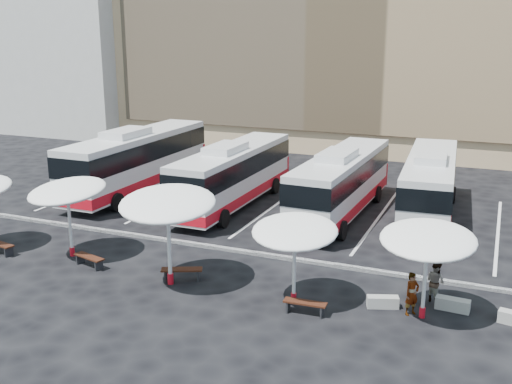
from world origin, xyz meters
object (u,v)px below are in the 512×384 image
at_px(bus_2, 341,181).
at_px(bus_3, 430,183).
at_px(sunshade_1, 67,191).
at_px(conc_bench_0, 383,302).
at_px(sunshade_3, 295,231).
at_px(wood_bench_2, 182,271).
at_px(passenger_1, 436,282).
at_px(bus_0, 138,159).
at_px(sunshade_2, 168,204).
at_px(passenger_0, 412,294).
at_px(wood_bench_1, 89,259).
at_px(wood_bench_0, 0,246).
at_px(wood_bench_3, 305,305).
at_px(conc_bench_1, 453,304).
at_px(bus_1, 233,173).
at_px(sunshade_4, 428,240).

xyz_separation_m(bus_2, bus_3, (4.44, 1.47, -0.01)).
xyz_separation_m(sunshade_1, conc_bench_0, (13.81, 0.15, -2.78)).
bearing_deg(sunshade_3, wood_bench_2, 177.83).
height_order(wood_bench_2, passenger_1, passenger_1).
bearing_deg(bus_0, sunshade_2, -51.77).
xyz_separation_m(sunshade_3, conc_bench_0, (3.12, 0.85, -2.55)).
relative_size(sunshade_3, passenger_0, 2.21).
bearing_deg(wood_bench_1, wood_bench_2, 3.20).
distance_m(sunshade_1, sunshade_3, 10.72).
bearing_deg(bus_3, wood_bench_0, -146.52).
distance_m(sunshade_3, wood_bench_1, 9.48).
distance_m(wood_bench_3, conc_bench_1, 5.34).
bearing_deg(sunshade_2, wood_bench_3, -4.46).
height_order(bus_1, sunshade_1, bus_1).
relative_size(sunshade_1, wood_bench_0, 2.57).
height_order(sunshade_3, wood_bench_0, sunshade_3).
bearing_deg(wood_bench_1, bus_1, 80.69).
bearing_deg(wood_bench_3, bus_1, 125.04).
bearing_deg(sunshade_4, conc_bench_1, 46.83).
relative_size(bus_0, sunshade_2, 2.80).
height_order(bus_3, passenger_0, bus_3).
distance_m(bus_0, wood_bench_2, 14.74).
bearing_deg(conc_bench_0, passenger_1, 35.87).
relative_size(sunshade_3, conc_bench_1, 2.91).
height_order(bus_0, passenger_0, bus_0).
bearing_deg(sunshade_1, wood_bench_1, -26.36).
bearing_deg(wood_bench_1, passenger_0, 3.16).
xyz_separation_m(wood_bench_2, passenger_1, (9.62, 1.88, 0.40)).
relative_size(conc_bench_0, passenger_1, 0.71).
xyz_separation_m(sunshade_2, conc_bench_1, (10.55, 1.88, -3.09)).
distance_m(bus_1, wood_bench_3, 14.15).
bearing_deg(bus_3, bus_0, -179.51).
xyz_separation_m(sunshade_3, passenger_1, (4.81, 2.07, -1.98)).
distance_m(sunshade_1, wood_bench_2, 6.45).
relative_size(bus_1, passenger_1, 7.42).
relative_size(bus_0, wood_bench_1, 7.96).
distance_m(sunshade_1, wood_bench_1, 3.13).
xyz_separation_m(bus_1, wood_bench_2, (2.57, -10.59, -1.51)).
relative_size(wood_bench_1, wood_bench_2, 0.96).
xyz_separation_m(sunshade_3, wood_bench_1, (-9.17, -0.06, -2.40)).
bearing_deg(sunshade_2, wood_bench_2, 62.84).
bearing_deg(bus_3, bus_1, -173.34).
height_order(wood_bench_0, wood_bench_1, wood_bench_0).
distance_m(bus_0, sunshade_2, 14.91).
bearing_deg(wood_bench_0, bus_0, 91.65).
height_order(bus_1, bus_2, bus_1).
height_order(sunshade_1, wood_bench_3, sunshade_1).
distance_m(passenger_0, passenger_1, 1.54).
bearing_deg(bus_1, sunshade_3, -55.29).
height_order(sunshade_2, wood_bench_0, sunshade_2).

